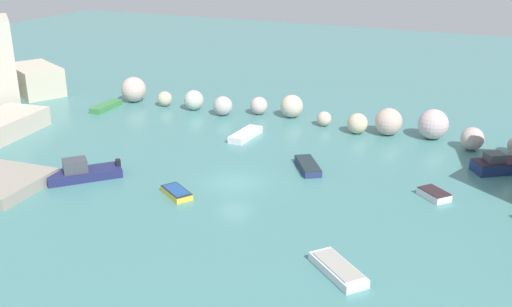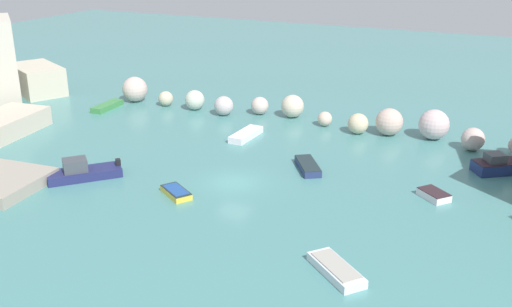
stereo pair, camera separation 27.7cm
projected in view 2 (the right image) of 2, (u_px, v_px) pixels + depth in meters
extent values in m
plane|color=teal|center=(234.00, 182.00, 44.88)|extent=(160.00, 160.00, 0.00)
cube|color=beige|center=(3.00, 125.00, 55.23)|extent=(5.61, 8.78, 1.82)
cube|color=beige|center=(37.00, 79.00, 69.23)|extent=(8.72, 7.38, 3.26)
sphere|color=beige|center=(135.00, 89.00, 65.82)|extent=(2.78, 2.78, 2.78)
sphere|color=beige|center=(166.00, 99.00, 64.35)|extent=(1.61, 1.61, 1.61)
sphere|color=beige|center=(195.00, 100.00, 62.91)|extent=(2.10, 2.10, 2.10)
sphere|color=beige|center=(224.00, 106.00, 61.01)|extent=(2.00, 2.00, 2.00)
sphere|color=beige|center=(260.00, 106.00, 61.36)|extent=(1.83, 1.83, 1.83)
sphere|color=beige|center=(293.00, 106.00, 60.25)|extent=(2.33, 2.33, 2.33)
sphere|color=beige|center=(325.00, 119.00, 57.69)|extent=(1.43, 1.43, 1.43)
sphere|color=beige|center=(358.00, 124.00, 55.43)|extent=(1.94, 1.94, 1.94)
sphere|color=beige|center=(389.00, 122.00, 54.93)|extent=(2.54, 2.54, 2.54)
sphere|color=beige|center=(434.00, 125.00, 53.81)|extent=(2.76, 2.76, 2.76)
sphere|color=beige|center=(473.00, 139.00, 51.15)|extent=(2.02, 2.02, 2.02)
cube|color=white|center=(246.00, 135.00, 54.48)|extent=(1.58, 4.35, 0.61)
cube|color=navy|center=(85.00, 174.00, 45.58)|extent=(5.25, 5.43, 0.68)
cube|color=#3F444C|center=(75.00, 165.00, 45.08)|extent=(2.28, 2.29, 0.95)
cube|color=black|center=(118.00, 162.00, 46.29)|extent=(0.57, 0.56, 0.50)
cube|color=gold|center=(176.00, 193.00, 42.58)|extent=(3.02, 2.56, 0.41)
cube|color=#1F2C2B|center=(176.00, 190.00, 42.49)|extent=(2.95, 2.51, 0.06)
cube|color=#234C93|center=(176.00, 190.00, 42.49)|extent=(2.56, 2.18, 0.08)
cube|color=navy|center=(308.00, 166.00, 47.22)|extent=(3.25, 3.93, 0.52)
cube|color=#1F2E32|center=(308.00, 163.00, 47.12)|extent=(3.18, 3.85, 0.06)
cube|color=navy|center=(500.00, 167.00, 46.63)|extent=(4.41, 3.86, 0.87)
cube|color=#2E1F28|center=(500.00, 162.00, 46.47)|extent=(4.32, 3.78, 0.06)
cube|color=#3F444C|center=(495.00, 158.00, 46.27)|extent=(1.86, 1.84, 0.74)
cube|color=white|center=(434.00, 195.00, 42.11)|extent=(2.58, 2.47, 0.50)
cube|color=#322126|center=(434.00, 192.00, 42.01)|extent=(2.53, 2.42, 0.06)
cube|color=#3E8A46|center=(107.00, 106.00, 63.45)|extent=(1.51, 4.35, 0.57)
cube|color=white|center=(336.00, 270.00, 32.80)|extent=(4.03, 3.72, 0.51)
cube|color=#ADA89E|center=(336.00, 265.00, 32.69)|extent=(3.42, 3.16, 0.08)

